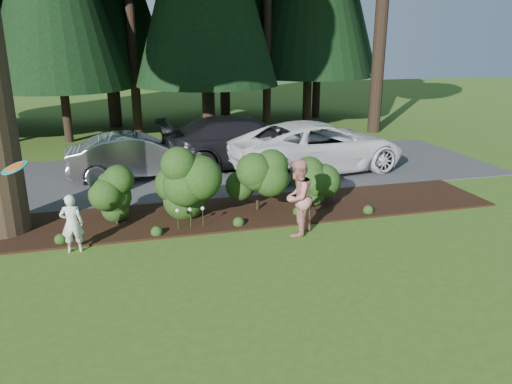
{
  "coord_description": "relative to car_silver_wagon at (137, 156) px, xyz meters",
  "views": [
    {
      "loc": [
        -1.68,
        -8.75,
        4.44
      ],
      "look_at": [
        0.92,
        0.93,
        1.3
      ],
      "focal_mm": 35.0,
      "sensor_mm": 36.0,
      "label": 1
    }
  ],
  "objects": [
    {
      "name": "car_dark_suv",
      "position": [
        3.76,
        0.62,
        0.15
      ],
      "size": [
        6.09,
        2.66,
        1.74
      ],
      "primitive_type": "imported",
      "rotation": [
        0.0,
        0.0,
        1.61
      ],
      "color": "black",
      "rests_on": "driveway"
    },
    {
      "name": "driveway",
      "position": [
        1.33,
        0.11,
        -0.73
      ],
      "size": [
        22.0,
        6.0,
        0.03
      ],
      "primitive_type": "cube",
      "color": "#38383A",
      "rests_on": "ground"
    },
    {
      "name": "child",
      "position": [
        -1.56,
        -5.59,
        -0.1
      ],
      "size": [
        0.48,
        0.32,
        1.29
      ],
      "primitive_type": "imported",
      "rotation": [
        0.0,
        0.0,
        3.12
      ],
      "color": "silver",
      "rests_on": "ground"
    },
    {
      "name": "frisbee",
      "position": [
        -2.51,
        -5.55,
        1.18
      ],
      "size": [
        0.54,
        0.54,
        0.26
      ],
      "color": "teal",
      "rests_on": "ground"
    },
    {
      "name": "mulch_bed",
      "position": [
        1.33,
        -4.14,
        -0.72
      ],
      "size": [
        16.0,
        2.5,
        0.05
      ],
      "primitive_type": "cube",
      "color": "black",
      "rests_on": "ground"
    },
    {
      "name": "lily_cluster",
      "position": [
        1.03,
        -4.99,
        -0.25
      ],
      "size": [
        0.69,
        0.09,
        0.57
      ],
      "color": "#1D3A11",
      "rests_on": "ground"
    },
    {
      "name": "ground",
      "position": [
        1.33,
        -7.39,
        -0.75
      ],
      "size": [
        80.0,
        80.0,
        0.0
      ],
      "primitive_type": "plane",
      "color": "#375719",
      "rests_on": "ground"
    },
    {
      "name": "shrub_row",
      "position": [
        2.1,
        -4.25,
        0.06
      ],
      "size": [
        6.53,
        1.6,
        1.61
      ],
      "color": "#1D3A11",
      "rests_on": "ground"
    },
    {
      "name": "car_white_suv",
      "position": [
        5.95,
        -0.73,
        0.13
      ],
      "size": [
        6.47,
        3.8,
        1.69
      ],
      "primitive_type": "imported",
      "rotation": [
        0.0,
        0.0,
        1.74
      ],
      "color": "white",
      "rests_on": "driveway"
    },
    {
      "name": "adult",
      "position": [
        3.39,
        -5.9,
        0.15
      ],
      "size": [
        1.1,
        1.1,
        1.8
      ],
      "primitive_type": "imported",
      "rotation": [
        0.0,
        0.0,
        3.92
      ],
      "color": "red",
      "rests_on": "ground"
    },
    {
      "name": "car_silver_wagon",
      "position": [
        0.0,
        0.0,
        0.0
      ],
      "size": [
        4.47,
        1.87,
        1.44
      ],
      "primitive_type": "imported",
      "rotation": [
        0.0,
        0.0,
        1.65
      ],
      "color": "#A5A5A9",
      "rests_on": "driveway"
    }
  ]
}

